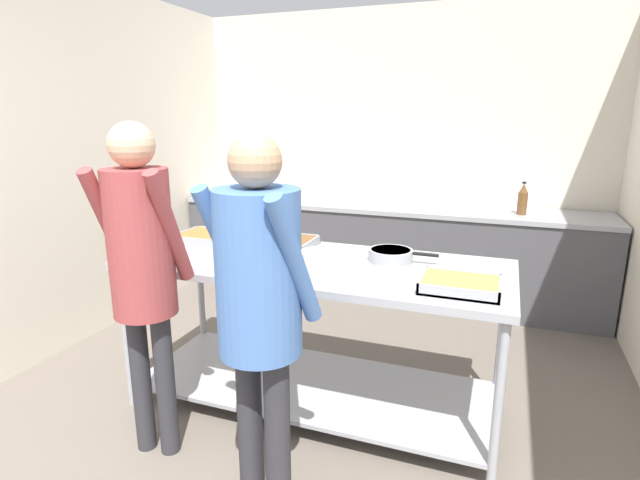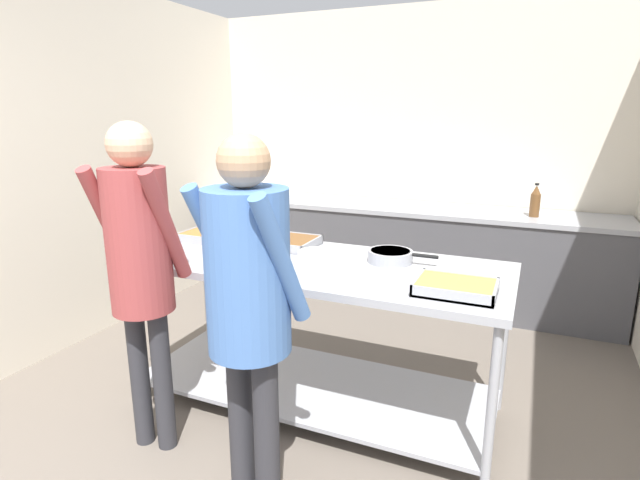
# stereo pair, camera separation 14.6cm
# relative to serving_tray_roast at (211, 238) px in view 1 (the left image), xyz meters

# --- Properties ---
(wall_rear) EXTENTS (4.00, 0.06, 2.65)m
(wall_rear) POSITION_rel_serving_tray_roast_xyz_m (0.73, 2.14, 0.41)
(wall_rear) COLOR beige
(wall_rear) RESTS_ON ground_plane
(wall_left) EXTENTS (0.06, 4.16, 2.65)m
(wall_left) POSITION_rel_serving_tray_roast_xyz_m (-1.24, 0.12, 0.41)
(wall_left) COLOR beige
(wall_left) RESTS_ON ground_plane
(back_counter) EXTENTS (3.84, 0.65, 0.88)m
(back_counter) POSITION_rel_serving_tray_roast_xyz_m (0.73, 1.77, -0.48)
(back_counter) COLOR #4C4C51
(back_counter) RESTS_ON ground_plane
(serving_counter) EXTENTS (2.15, 0.87, 0.89)m
(serving_counter) POSITION_rel_serving_tray_roast_xyz_m (0.78, -0.19, -0.31)
(serving_counter) COLOR #9EA0A8
(serving_counter) RESTS_ON ground_plane
(serving_tray_roast) EXTENTS (0.42, 0.31, 0.05)m
(serving_tray_roast) POSITION_rel_serving_tray_roast_xyz_m (0.00, 0.00, 0.00)
(serving_tray_roast) COLOR #9EA0A8
(serving_tray_roast) RESTS_ON serving_counter
(serving_tray_greens) EXTENTS (0.44, 0.32, 0.05)m
(serving_tray_greens) POSITION_rel_serving_tray_roast_xyz_m (0.46, 0.04, 0.00)
(serving_tray_greens) COLOR #9EA0A8
(serving_tray_greens) RESTS_ON serving_counter
(plate_stack) EXTENTS (0.24, 0.24, 0.07)m
(plate_stack) POSITION_rel_serving_tray_roast_xyz_m (0.83, -0.23, 0.01)
(plate_stack) COLOR white
(plate_stack) RESTS_ON serving_counter
(sauce_pan) EXTENTS (0.39, 0.25, 0.07)m
(sauce_pan) POSITION_rel_serving_tray_roast_xyz_m (1.19, -0.03, 0.01)
(sauce_pan) COLOR #9EA0A8
(sauce_pan) RESTS_ON serving_counter
(serving_tray_vegetables) EXTENTS (0.36, 0.28, 0.05)m
(serving_tray_vegetables) POSITION_rel_serving_tray_roast_xyz_m (1.60, -0.38, -0.00)
(serving_tray_vegetables) COLOR #9EA0A8
(serving_tray_vegetables) RESTS_ON serving_counter
(guest_serving_left) EXTENTS (0.50, 0.40, 1.63)m
(guest_serving_left) POSITION_rel_serving_tray_roast_xyz_m (0.86, -0.99, 0.09)
(guest_serving_left) COLOR #2D2D33
(guest_serving_left) RESTS_ON ground_plane
(guest_serving_right) EXTENTS (0.43, 0.36, 1.67)m
(guest_serving_right) POSITION_rel_serving_tray_roast_xyz_m (0.18, -0.86, 0.13)
(guest_serving_right) COLOR #2D2D33
(guest_serving_right) RESTS_ON ground_plane
(water_bottle) EXTENTS (0.08, 0.08, 0.27)m
(water_bottle) POSITION_rel_serving_tray_roast_xyz_m (1.90, 1.71, 0.09)
(water_bottle) COLOR brown
(water_bottle) RESTS_ON back_counter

